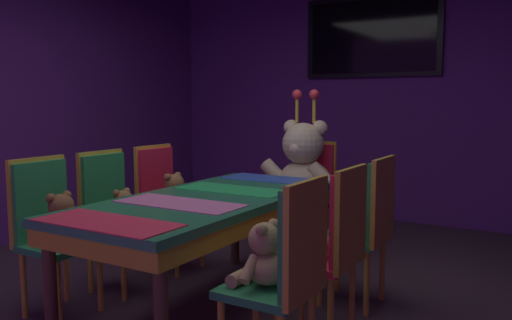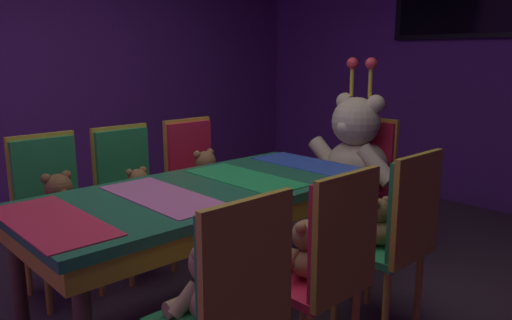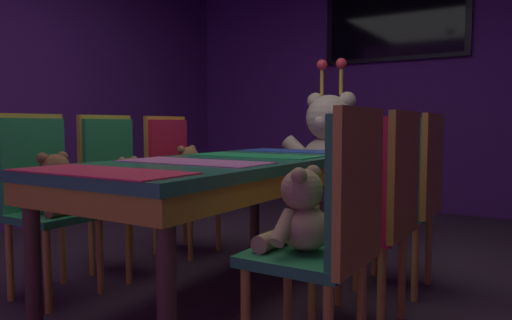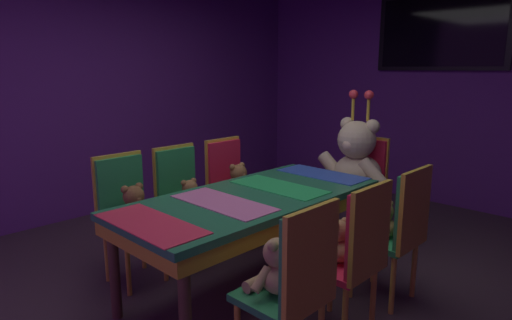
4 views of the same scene
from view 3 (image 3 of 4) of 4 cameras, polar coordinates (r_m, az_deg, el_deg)
ground_plane at (r=2.76m, az=-3.43°, el=-15.40°), size 7.90×7.90×0.00m
wall_back at (r=5.55m, az=16.19°, el=8.97°), size 5.20×0.12×2.80m
banquet_table at (r=2.61m, az=-3.50°, el=-1.81°), size 0.90×2.02×0.75m
chair_left_0 at (r=2.87m, az=-24.24°, el=-2.74°), size 0.42×0.41×0.98m
teddy_left_0 at (r=2.75m, az=-22.54°, el=-2.99°), size 0.26×0.34×0.32m
chair_left_1 at (r=3.18m, az=-16.37°, el=-1.89°), size 0.42×0.41×0.98m
teddy_left_1 at (r=3.08m, az=-14.59°, el=-2.48°), size 0.22×0.28×0.27m
chair_left_2 at (r=3.57m, az=-9.71°, el=-1.13°), size 0.42×0.41×0.98m
teddy_left_2 at (r=3.47m, az=-7.90°, el=-1.29°), size 0.26×0.34×0.32m
chair_right_0 at (r=1.73m, az=9.63°, el=-6.82°), size 0.42×0.41×0.98m
teddy_right_0 at (r=1.79m, az=5.28°, el=-6.50°), size 0.26×0.33×0.32m
chair_right_1 at (r=2.23m, az=15.10°, el=-4.42°), size 0.42×0.41×0.98m
teddy_right_1 at (r=2.28m, az=11.63°, el=-4.66°), size 0.23×0.29×0.28m
chair_right_2 at (r=2.79m, az=18.52°, el=-2.78°), size 0.42×0.41×0.98m
teddy_right_2 at (r=2.83m, az=15.70°, el=-3.16°), size 0.21×0.28×0.26m
throne_chair at (r=3.97m, az=9.48°, el=-0.58°), size 0.41×0.42×0.98m
king_teddy_bear at (r=3.80m, az=8.52°, el=1.84°), size 0.76×0.59×0.98m
wall_tv at (r=5.55m, az=16.06°, el=15.75°), size 1.53×0.06×0.89m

